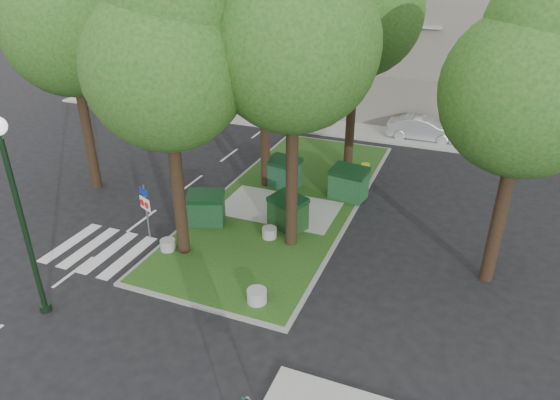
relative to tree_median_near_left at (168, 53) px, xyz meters
The scene contains 22 objects.
ground 7.88m from the tree_median_near_left, 61.12° to the right, with size 120.00×120.00×0.00m, color black.
median_island 9.27m from the tree_median_near_left, 70.64° to the left, with size 6.00×16.00×0.12m, color #1C4513.
median_kerb 9.28m from the tree_median_near_left, 70.64° to the left, with size 6.30×16.30×0.10m, color gray.
building_sidewalk 17.57m from the tree_median_near_left, 84.94° to the left, with size 42.00×3.00×0.12m, color #999993.
zebra_crossing 7.75m from the tree_median_near_left, 155.64° to the right, with size 5.00×3.00×0.01m, color silver.
tree_median_near_left is the anchor object (origin of this frame).
tree_median_near_right 4.09m from the tree_median_near_left, 29.74° to the left, with size 5.60×5.60×11.46m.
tree_median_mid 6.53m from the tree_median_near_left, 85.60° to the left, with size 4.80×4.80×9.99m.
tree_street_left 7.83m from the tree_median_near_left, 153.43° to the left, with size 5.40×5.40×11.00m.
tree_street_right 10.80m from the tree_median_near_left, 13.39° to the left, with size 5.00×5.00×10.06m.
dumpster_a 6.89m from the tree_median_near_left, 99.45° to the left, with size 1.75×1.49×1.37m.
dumpster_b 9.41m from the tree_median_near_left, 79.44° to the left, with size 1.67×1.30×1.40m.
dumpster_c 7.76m from the tree_median_near_left, 47.08° to the left, with size 1.77×1.55×1.37m.
dumpster_d 10.21m from the tree_median_near_left, 55.97° to the left, with size 1.75×1.35×1.48m.
bollard_left 7.03m from the tree_median_near_left, 162.89° to the right, with size 0.57×0.57×0.41m, color #969591.
bollard_right 8.08m from the tree_median_near_left, 26.08° to the right, with size 0.63×0.63×0.45m, color #9B9B96.
bollard_mid 7.69m from the tree_median_near_left, 39.27° to the left, with size 0.57×0.57×0.41m, color gray.
litter_bin 12.19m from the tree_median_near_left, 62.83° to the left, with size 0.42×0.42×0.73m, color yellow.
street_lamp 6.12m from the tree_median_near_left, 117.76° to the right, with size 0.50×0.50×6.32m.
traffic_sign_pole 6.19m from the tree_median_near_left, 167.67° to the left, with size 0.64×0.32×2.28m.
car_white 18.54m from the tree_median_near_left, 101.45° to the left, with size 1.45×3.59×1.22m, color silver.
car_silver 18.48m from the tree_median_near_left, 68.13° to the left, with size 1.45×4.15×1.37m, color #A9ACB2.
Camera 1 is at (7.69, -10.78, 10.19)m, focal length 32.00 mm.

